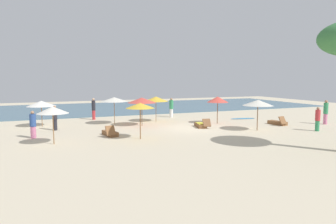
{
  "coord_description": "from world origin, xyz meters",
  "views": [
    {
      "loc": [
        -9.85,
        -20.38,
        3.72
      ],
      "look_at": [
        -1.06,
        1.39,
        1.1
      ],
      "focal_mm": 33.15,
      "sensor_mm": 36.0,
      "label": 1
    }
  ],
  "objects_px": {
    "umbrella_4": "(142,100)",
    "umbrella_5": "(140,106)",
    "lounger_0": "(201,125)",
    "person_4": "(55,118)",
    "person_2": "(318,119)",
    "lounger_1": "(278,123)",
    "lounger_2": "(110,133)",
    "umbrella_2": "(218,99)",
    "umbrella_1": "(258,103)",
    "umbrella_7": "(114,99)",
    "person_1": "(33,125)",
    "person_3": "(94,109)",
    "umbrella_3": "(41,104)",
    "surfboard": "(243,118)",
    "person_0": "(171,108)",
    "umbrella_6": "(53,110)",
    "person_5": "(326,112)",
    "umbrella_0": "(156,99)"
  },
  "relations": [
    {
      "from": "umbrella_7",
      "to": "lounger_0",
      "type": "distance_m",
      "value": 7.19
    },
    {
      "from": "umbrella_7",
      "to": "person_2",
      "type": "bearing_deg",
      "value": -34.49
    },
    {
      "from": "lounger_0",
      "to": "person_4",
      "type": "xyz_separation_m",
      "value": [
        -10.19,
        2.69,
        0.72
      ]
    },
    {
      "from": "umbrella_1",
      "to": "umbrella_4",
      "type": "xyz_separation_m",
      "value": [
        -6.95,
        5.0,
        0.03
      ]
    },
    {
      "from": "umbrella_0",
      "to": "umbrella_7",
      "type": "distance_m",
      "value": 3.55
    },
    {
      "from": "umbrella_3",
      "to": "surfboard",
      "type": "bearing_deg",
      "value": -6.91
    },
    {
      "from": "person_3",
      "to": "person_5",
      "type": "xyz_separation_m",
      "value": [
        16.74,
        -9.7,
        0.01
      ]
    },
    {
      "from": "person_2",
      "to": "surfboard",
      "type": "xyz_separation_m",
      "value": [
        -0.98,
        7.28,
        -0.81
      ]
    },
    {
      "from": "person_0",
      "to": "person_3",
      "type": "relative_size",
      "value": 0.95
    },
    {
      "from": "umbrella_1",
      "to": "umbrella_3",
      "type": "distance_m",
      "value": 15.98
    },
    {
      "from": "lounger_1",
      "to": "lounger_2",
      "type": "bearing_deg",
      "value": 178.57
    },
    {
      "from": "umbrella_3",
      "to": "person_3",
      "type": "distance_m",
      "value": 5.0
    },
    {
      "from": "umbrella_6",
      "to": "surfboard",
      "type": "bearing_deg",
      "value": 16.97
    },
    {
      "from": "umbrella_5",
      "to": "lounger_1",
      "type": "xyz_separation_m",
      "value": [
        11.77,
        1.44,
        -1.87
      ]
    },
    {
      "from": "umbrella_6",
      "to": "person_3",
      "type": "height_order",
      "value": "umbrella_6"
    },
    {
      "from": "umbrella_4",
      "to": "person_2",
      "type": "distance_m",
      "value": 12.69
    },
    {
      "from": "umbrella_7",
      "to": "lounger_0",
      "type": "relative_size",
      "value": 1.23
    },
    {
      "from": "umbrella_5",
      "to": "umbrella_7",
      "type": "distance_m",
      "value": 6.63
    },
    {
      "from": "lounger_1",
      "to": "umbrella_2",
      "type": "bearing_deg",
      "value": 150.73
    },
    {
      "from": "lounger_0",
      "to": "person_4",
      "type": "distance_m",
      "value": 10.56
    },
    {
      "from": "umbrella_6",
      "to": "lounger_2",
      "type": "xyz_separation_m",
      "value": [
        3.44,
        1.34,
        -1.75
      ]
    },
    {
      "from": "person_1",
      "to": "umbrella_7",
      "type": "bearing_deg",
      "value": 33.4
    },
    {
      "from": "umbrella_3",
      "to": "lounger_1",
      "type": "distance_m",
      "value": 18.37
    },
    {
      "from": "lounger_1",
      "to": "person_1",
      "type": "relative_size",
      "value": 1.02
    },
    {
      "from": "lounger_2",
      "to": "person_4",
      "type": "xyz_separation_m",
      "value": [
        -3.19,
        3.5,
        0.72
      ]
    },
    {
      "from": "person_1",
      "to": "person_4",
      "type": "distance_m",
      "value": 2.86
    },
    {
      "from": "umbrella_2",
      "to": "lounger_0",
      "type": "xyz_separation_m",
      "value": [
        -2.11,
        -1.18,
        -1.79
      ]
    },
    {
      "from": "umbrella_6",
      "to": "person_0",
      "type": "distance_m",
      "value": 13.73
    },
    {
      "from": "umbrella_6",
      "to": "person_5",
      "type": "relative_size",
      "value": 1.09
    },
    {
      "from": "umbrella_4",
      "to": "lounger_1",
      "type": "relative_size",
      "value": 1.28
    },
    {
      "from": "lounger_1",
      "to": "person_1",
      "type": "xyz_separation_m",
      "value": [
        -17.8,
        1.31,
        0.67
      ]
    },
    {
      "from": "person_2",
      "to": "person_4",
      "type": "distance_m",
      "value": 18.39
    },
    {
      "from": "umbrella_4",
      "to": "umbrella_0",
      "type": "bearing_deg",
      "value": 44.77
    },
    {
      "from": "umbrella_4",
      "to": "umbrella_5",
      "type": "height_order",
      "value": "umbrella_5"
    },
    {
      "from": "lounger_0",
      "to": "umbrella_4",
      "type": "bearing_deg",
      "value": 149.05
    },
    {
      "from": "person_1",
      "to": "person_3",
      "type": "bearing_deg",
      "value": 56.53
    },
    {
      "from": "umbrella_6",
      "to": "lounger_0",
      "type": "xyz_separation_m",
      "value": [
        10.44,
        2.15,
        -1.75
      ]
    },
    {
      "from": "surfboard",
      "to": "umbrella_7",
      "type": "bearing_deg",
      "value": 173.74
    },
    {
      "from": "person_0",
      "to": "umbrella_1",
      "type": "bearing_deg",
      "value": -72.84
    },
    {
      "from": "umbrella_5",
      "to": "umbrella_6",
      "type": "xyz_separation_m",
      "value": [
        -4.92,
        0.43,
        -0.11
      ]
    },
    {
      "from": "umbrella_2",
      "to": "umbrella_7",
      "type": "bearing_deg",
      "value": 159.72
    },
    {
      "from": "umbrella_3",
      "to": "umbrella_4",
      "type": "height_order",
      "value": "umbrella_4"
    },
    {
      "from": "umbrella_0",
      "to": "person_1",
      "type": "distance_m",
      "value": 10.28
    },
    {
      "from": "umbrella_2",
      "to": "umbrella_7",
      "type": "relative_size",
      "value": 1.01
    },
    {
      "from": "umbrella_6",
      "to": "person_1",
      "type": "relative_size",
      "value": 1.26
    },
    {
      "from": "umbrella_1",
      "to": "umbrella_4",
      "type": "bearing_deg",
      "value": 144.26
    },
    {
      "from": "person_0",
      "to": "surfboard",
      "type": "relative_size",
      "value": 0.75
    },
    {
      "from": "umbrella_0",
      "to": "person_0",
      "type": "height_order",
      "value": "umbrella_0"
    },
    {
      "from": "umbrella_1",
      "to": "person_0",
      "type": "xyz_separation_m",
      "value": [
        -2.8,
        9.07,
        -1.05
      ]
    },
    {
      "from": "lounger_0",
      "to": "person_0",
      "type": "relative_size",
      "value": 0.98
    }
  ]
}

